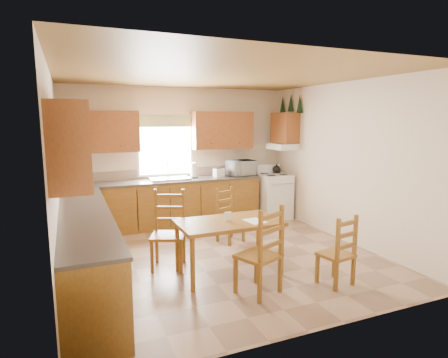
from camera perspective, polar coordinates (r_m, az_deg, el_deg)
name	(u,v)px	position (r m, az deg, el deg)	size (l,w,h in m)	color
floor	(223,257)	(5.84, -0.22, -11.74)	(4.50, 4.50, 0.00)	#97775E
ceiling	(222,75)	(5.50, -0.24, 15.59)	(4.50, 4.50, 0.00)	olive
wall_left	(56,178)	(5.10, -24.28, 0.07)	(4.50, 4.50, 0.00)	beige
wall_right	(344,162)	(6.70, 17.86, 2.42)	(4.50, 4.50, 0.00)	beige
wall_back	(180,156)	(7.62, -6.74, 3.56)	(4.50, 4.50, 0.00)	beige
wall_front	(316,199)	(3.57, 13.80, -2.96)	(4.50, 4.50, 0.00)	beige
lower_cab_back	(166,204)	(7.39, -8.77, -3.82)	(3.75, 0.60, 0.88)	brown
lower_cab_left	(86,249)	(5.16, -20.27, -9.99)	(0.60, 3.60, 0.88)	brown
counter_back	(166,181)	(7.30, -8.85, -0.30)	(3.75, 0.63, 0.04)	#453E38
counter_left	(84,214)	(5.04, -20.56, -5.03)	(0.63, 3.60, 0.04)	#453E38
backsplash	(162,173)	(7.56, -9.41, 0.85)	(3.75, 0.01, 0.18)	#866F5D
upper_cab_back_left	(99,132)	(7.15, -18.53, 6.85)	(1.41, 0.33, 0.75)	brown
upper_cab_back_right	(222,130)	(7.72, -0.26, 7.44)	(1.25, 0.33, 0.75)	brown
upper_cab_left	(67,138)	(4.90, -22.77, 5.78)	(0.33, 3.60, 0.75)	brown
upper_cab_stove	(285,128)	(7.89, 9.25, 7.69)	(0.33, 0.62, 0.62)	brown
range_hood	(282,146)	(7.88, 8.87, 4.93)	(0.44, 0.62, 0.12)	silver
window_frame	(165,146)	(7.50, -8.92, 4.95)	(1.13, 0.02, 1.18)	silver
window_pane	(165,146)	(7.50, -8.91, 4.95)	(1.05, 0.01, 1.10)	white
window_valance	(165,121)	(7.45, -8.96, 8.78)	(1.19, 0.01, 0.24)	#4E7036
sink_basin	(170,179)	(7.31, -8.29, 0.05)	(0.75, 0.45, 0.04)	silver
pine_decal_a	(300,104)	(7.70, 11.46, 11.17)	(0.22, 0.22, 0.36)	black
pine_decal_b	(291,102)	(7.97, 10.15, 11.42)	(0.22, 0.22, 0.36)	black
pine_decal_c	(283,105)	(8.23, 8.92, 11.09)	(0.22, 0.22, 0.36)	black
stove	(273,196)	(8.00, 7.55, -2.65)	(0.62, 0.64, 0.92)	silver
coffeemaker	(81,175)	(7.05, -20.90, 0.55)	(0.22, 0.26, 0.37)	silver
paper_towel	(194,170)	(7.46, -4.67, 1.32)	(0.13, 0.13, 0.30)	white
toaster	(219,173)	(7.60, -0.79, 0.98)	(0.21, 0.13, 0.17)	silver
microwave	(241,168)	(7.81, 2.63, 1.71)	(0.52, 0.37, 0.31)	silver
dining_table	(229,247)	(5.14, 0.75, -10.34)	(1.37, 0.78, 0.73)	brown
chair_near_left	(258,250)	(4.55, 5.25, -10.73)	(0.45, 0.43, 1.08)	brown
chair_near_right	(336,250)	(4.99, 16.71, -10.29)	(0.38, 0.36, 0.91)	brown
chair_far_left	(168,231)	(5.31, -8.52, -7.80)	(0.46, 0.43, 1.09)	brown
chair_far_right	(230,216)	(6.38, 0.99, -5.62)	(0.38, 0.37, 0.91)	brown
table_paper	(255,221)	(5.03, 4.72, -6.39)	(0.23, 0.30, 0.00)	white
table_card	(228,216)	(5.03, 0.60, -5.69)	(0.09, 0.02, 0.12)	white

